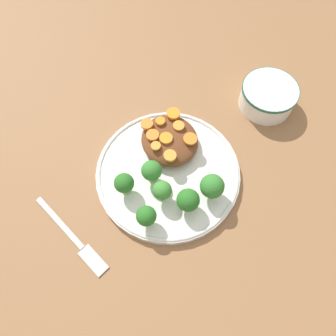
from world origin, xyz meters
TOP-DOWN VIEW (x-y plane):
  - ground_plane at (0.00, 0.00)m, footprint 4.00×4.00m
  - plate at (0.00, 0.00)m, footprint 0.27×0.27m
  - dip_bowl at (0.26, 0.06)m, footprint 0.12×0.12m
  - stew_mound at (0.03, 0.05)m, footprint 0.11×0.12m
  - broccoli_floret_0 at (-0.09, -0.00)m, footprint 0.04×0.04m
  - broccoli_floret_1 at (-0.03, 0.00)m, footprint 0.04×0.04m
  - broccoli_floret_2 at (-0.03, -0.04)m, footprint 0.03×0.03m
  - broccoli_floret_3 at (-0.00, -0.08)m, footprint 0.04×0.04m
  - broccoli_floret_4 at (-0.08, -0.07)m, footprint 0.04×0.04m
  - broccoli_floret_5 at (0.05, -0.07)m, footprint 0.04×0.04m
  - carrot_slice_0 at (0.05, 0.06)m, footprint 0.02×0.02m
  - carrot_slice_1 at (-0.01, 0.04)m, footprint 0.02×0.02m
  - carrot_slice_2 at (0.06, 0.09)m, footprint 0.03×0.03m
  - carrot_slice_3 at (0.06, 0.03)m, footprint 0.03×0.03m
  - carrot_slice_4 at (0.03, 0.09)m, footprint 0.02×0.02m
  - carrot_slice_5 at (-0.00, 0.07)m, footprint 0.02×0.02m
  - carrot_slice_6 at (0.02, 0.05)m, footprint 0.03×0.03m
  - carrot_slice_7 at (0.00, 0.09)m, footprint 0.02×0.02m
  - carrot_slice_8 at (0.01, 0.01)m, footprint 0.02×0.02m
  - fork at (-0.20, -0.05)m, footprint 0.08×0.18m

SIDE VIEW (x-z plane):
  - ground_plane at x=0.00m, z-range 0.00..0.00m
  - fork at x=-0.20m, z-range 0.00..0.01m
  - plate at x=0.00m, z-range 0.00..0.02m
  - dip_bowl at x=0.26m, z-range 0.00..0.05m
  - stew_mound at x=0.03m, z-range 0.01..0.05m
  - broccoli_floret_0 at x=-0.09m, z-range 0.02..0.07m
  - broccoli_floret_4 at x=-0.08m, z-range 0.02..0.07m
  - broccoli_floret_2 at x=-0.03m, z-range 0.02..0.07m
  - broccoli_floret_3 at x=0.00m, z-range 0.02..0.07m
  - broccoli_floret_1 at x=-0.03m, z-range 0.02..0.07m
  - broccoli_floret_5 at x=0.05m, z-range 0.02..0.08m
  - carrot_slice_5 at x=0.00m, z-range 0.05..0.05m
  - carrot_slice_3 at x=0.06m, z-range 0.05..0.05m
  - carrot_slice_1 at x=-0.01m, z-range 0.05..0.05m
  - carrot_slice_6 at x=0.02m, z-range 0.05..0.05m
  - carrot_slice_0 at x=0.05m, z-range 0.05..0.05m
  - carrot_slice_4 at x=0.03m, z-range 0.05..0.06m
  - carrot_slice_7 at x=0.00m, z-range 0.05..0.06m
  - carrot_slice_8 at x=0.01m, z-range 0.05..0.06m
  - carrot_slice_2 at x=0.06m, z-range 0.05..0.06m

